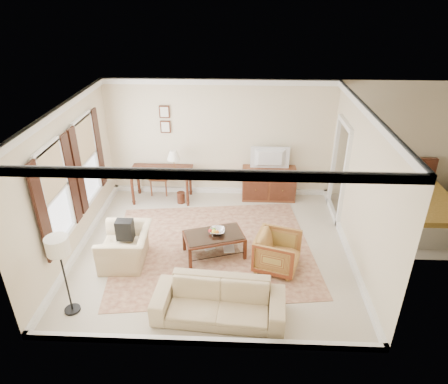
# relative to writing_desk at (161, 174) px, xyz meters

# --- Properties ---
(room_shell) EXTENTS (5.51, 5.01, 2.91)m
(room_shell) POSITION_rel_writing_desk_xyz_m (1.41, -2.03, 1.77)
(room_shell) COLOR beige
(room_shell) RESTS_ON ground
(annex_bedroom) EXTENTS (3.00, 2.70, 2.90)m
(annex_bedroom) POSITION_rel_writing_desk_xyz_m (5.90, -0.88, -0.37)
(annex_bedroom) COLOR beige
(annex_bedroom) RESTS_ON ground
(window_front) EXTENTS (0.12, 1.56, 1.80)m
(window_front) POSITION_rel_writing_desk_xyz_m (-1.29, -2.73, 0.84)
(window_front) COLOR #CCB284
(window_front) RESTS_ON room_shell
(window_rear) EXTENTS (0.12, 1.56, 1.80)m
(window_rear) POSITION_rel_writing_desk_xyz_m (-1.29, -1.13, 0.84)
(window_rear) COLOR #CCB284
(window_rear) RESTS_ON room_shell
(doorway) EXTENTS (0.10, 1.12, 2.25)m
(doorway) POSITION_rel_writing_desk_xyz_m (4.12, -0.53, 0.37)
(doorway) COLOR white
(doorway) RESTS_ON room_shell
(rug) EXTENTS (4.34, 3.85, 0.01)m
(rug) POSITION_rel_writing_desk_xyz_m (1.39, -2.03, -0.70)
(rug) COLOR maroon
(rug) RESTS_ON room_shell
(writing_desk) EXTENTS (1.49, 0.75, 0.81)m
(writing_desk) POSITION_rel_writing_desk_xyz_m (0.00, 0.00, 0.00)
(writing_desk) COLOR #4E2416
(writing_desk) RESTS_ON room_shell
(desk_chair) EXTENTS (0.49, 0.49, 1.05)m
(desk_chair) POSITION_rel_writing_desk_xyz_m (-0.13, 0.35, -0.18)
(desk_chair) COLOR brown
(desk_chair) RESTS_ON room_shell
(desk_lamp) EXTENTS (0.32, 0.32, 0.50)m
(desk_lamp) POSITION_rel_writing_desk_xyz_m (0.33, 0.00, 0.36)
(desk_lamp) COLOR silver
(desk_lamp) RESTS_ON writing_desk
(framed_prints) EXTENTS (0.25, 0.04, 0.68)m
(framed_prints) POSITION_rel_writing_desk_xyz_m (0.10, 0.44, 1.23)
(framed_prints) COLOR #4E2416
(framed_prints) RESTS_ON room_shell
(sideboard) EXTENTS (1.31, 0.50, 0.81)m
(sideboard) POSITION_rel_writing_desk_xyz_m (2.64, 0.19, -0.30)
(sideboard) COLOR brown
(sideboard) RESTS_ON room_shell
(tv) EXTENTS (0.89, 0.51, 0.12)m
(tv) POSITION_rel_writing_desk_xyz_m (2.64, 0.17, 0.55)
(tv) COLOR black
(tv) RESTS_ON sideboard
(coffee_table) EXTENTS (1.30, 0.99, 0.49)m
(coffee_table) POSITION_rel_writing_desk_xyz_m (1.43, -2.24, -0.33)
(coffee_table) COLOR #4E2416
(coffee_table) RESTS_ON room_shell
(fruit_bowl) EXTENTS (0.42, 0.42, 0.10)m
(fruit_bowl) POSITION_rel_writing_desk_xyz_m (1.50, -2.19, -0.17)
(fruit_bowl) COLOR silver
(fruit_bowl) RESTS_ON coffee_table
(book_a) EXTENTS (0.27, 0.15, 0.38)m
(book_a) POSITION_rel_writing_desk_xyz_m (1.22, -2.26, -0.52)
(book_a) COLOR brown
(book_a) RESTS_ON coffee_table
(book_b) EXTENTS (0.28, 0.06, 0.38)m
(book_b) POSITION_rel_writing_desk_xyz_m (1.62, -2.28, -0.52)
(book_b) COLOR brown
(book_b) RESTS_ON coffee_table
(striped_armchair) EXTENTS (0.93, 0.96, 0.80)m
(striped_armchair) POSITION_rel_writing_desk_xyz_m (2.65, -2.60, -0.31)
(striped_armchair) COLOR brown
(striped_armchair) RESTS_ON room_shell
(club_armchair) EXTENTS (0.73, 1.08, 0.92)m
(club_armchair) POSITION_rel_writing_desk_xyz_m (-0.25, -2.53, -0.25)
(club_armchair) COLOR tan
(club_armchair) RESTS_ON room_shell
(backpack) EXTENTS (0.27, 0.35, 0.40)m
(backpack) POSITION_rel_writing_desk_xyz_m (-0.25, -2.42, -0.00)
(backpack) COLOR black
(backpack) RESTS_ON club_armchair
(sofa) EXTENTS (2.15, 0.78, 0.82)m
(sofa) POSITION_rel_writing_desk_xyz_m (1.62, -3.90, -0.29)
(sofa) COLOR tan
(sofa) RESTS_ON room_shell
(floor_lamp) EXTENTS (0.36, 0.36, 1.45)m
(floor_lamp) POSITION_rel_writing_desk_xyz_m (-0.82, -3.88, 0.50)
(floor_lamp) COLOR black
(floor_lamp) RESTS_ON room_shell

